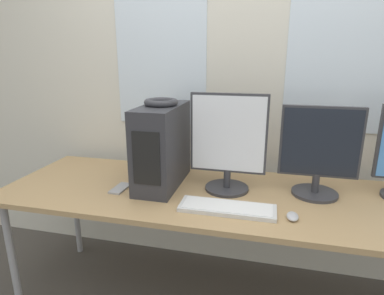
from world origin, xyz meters
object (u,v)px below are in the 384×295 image
Objects in this scene: headphones at (161,102)px; keyboard at (226,208)px; pc_tower at (162,146)px; monitor_main at (228,143)px; cell_phone at (120,188)px; monitor_right_near at (319,152)px; mouse at (292,216)px.

headphones reaches higher than keyboard.
pc_tower is 0.91× the size of monitor_main.
headphones is 1.20× the size of cell_phone.
pc_tower is 0.33m from cell_phone.
monitor_main reaches higher than headphones.
pc_tower is at bearing -176.92° from monitor_right_near.
headphones reaches higher than mouse.
pc_tower is at bearing -90.00° from headphones.
monitor_right_near is 0.40m from mouse.
mouse is at bearing -4.93° from cell_phone.
pc_tower is at bearing 36.11° from cell_phone.
cell_phone is (-1.03, -0.18, -0.23)m from monitor_right_near.
pc_tower is 0.78m from mouse.
headphones is at bearing -176.98° from monitor_right_near.
monitor_right_near is 3.09× the size of cell_phone.
pc_tower reaches higher than keyboard.
monitor_main is 0.49m from mouse.
keyboard is 3.00× the size of cell_phone.
pc_tower is 0.83m from monitor_right_near.
headphones reaches higher than monitor_right_near.
mouse is (0.33, -0.26, -0.26)m from monitor_main.
mouse reaches higher than cell_phone.
monitor_main is 3.45× the size of cell_phone.
monitor_main is 0.36m from keyboard.
keyboard is at bearing -31.22° from pc_tower.
monitor_right_near is at bearing 3.02° from headphones.
pc_tower reaches higher than cell_phone.
monitor_main is at bearing 0.24° from pc_tower.
mouse is at bearing -112.96° from monitor_right_near.
headphones is 0.42m from monitor_main.
monitor_right_near is at bearing 33.74° from keyboard.
cell_phone is at bearing -166.73° from monitor_main.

